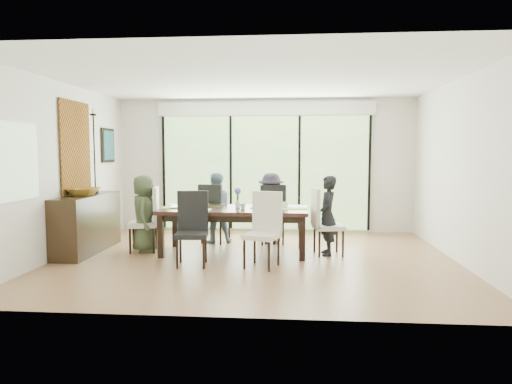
# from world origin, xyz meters

# --- Properties ---
(floor) EXTENTS (6.00, 5.00, 0.01)m
(floor) POSITION_xyz_m (0.00, 0.00, -0.01)
(floor) COLOR brown
(floor) RESTS_ON ground
(ceiling) EXTENTS (6.00, 5.00, 0.01)m
(ceiling) POSITION_xyz_m (0.00, 0.00, 2.71)
(ceiling) COLOR white
(ceiling) RESTS_ON wall_back
(wall_back) EXTENTS (6.00, 0.02, 2.70)m
(wall_back) POSITION_xyz_m (0.00, 2.51, 1.35)
(wall_back) COLOR silver
(wall_back) RESTS_ON floor
(wall_front) EXTENTS (6.00, 0.02, 2.70)m
(wall_front) POSITION_xyz_m (0.00, -2.51, 1.35)
(wall_front) COLOR beige
(wall_front) RESTS_ON floor
(wall_left) EXTENTS (0.02, 5.00, 2.70)m
(wall_left) POSITION_xyz_m (-3.01, 0.00, 1.35)
(wall_left) COLOR beige
(wall_left) RESTS_ON floor
(wall_right) EXTENTS (0.02, 5.00, 2.70)m
(wall_right) POSITION_xyz_m (3.01, 0.00, 1.35)
(wall_right) COLOR beige
(wall_right) RESTS_ON floor
(glass_doors) EXTENTS (4.20, 0.02, 2.30)m
(glass_doors) POSITION_xyz_m (0.00, 2.47, 1.20)
(glass_doors) COLOR #598C3F
(glass_doors) RESTS_ON wall_back
(blinds_header) EXTENTS (4.40, 0.06, 0.28)m
(blinds_header) POSITION_xyz_m (0.00, 2.46, 2.50)
(blinds_header) COLOR white
(blinds_header) RESTS_ON wall_back
(mullion_a) EXTENTS (0.05, 0.04, 2.30)m
(mullion_a) POSITION_xyz_m (-2.10, 2.46, 1.20)
(mullion_a) COLOR black
(mullion_a) RESTS_ON wall_back
(mullion_b) EXTENTS (0.05, 0.04, 2.30)m
(mullion_b) POSITION_xyz_m (-0.70, 2.46, 1.20)
(mullion_b) COLOR black
(mullion_b) RESTS_ON wall_back
(mullion_c) EXTENTS (0.05, 0.04, 2.30)m
(mullion_c) POSITION_xyz_m (0.70, 2.46, 1.20)
(mullion_c) COLOR black
(mullion_c) RESTS_ON wall_back
(mullion_d) EXTENTS (0.05, 0.04, 2.30)m
(mullion_d) POSITION_xyz_m (2.10, 2.46, 1.20)
(mullion_d) COLOR black
(mullion_d) RESTS_ON wall_back
(side_window) EXTENTS (0.02, 0.90, 1.00)m
(side_window) POSITION_xyz_m (-2.97, -1.20, 1.50)
(side_window) COLOR #8CAD7F
(side_window) RESTS_ON wall_left
(deck) EXTENTS (6.00, 1.80, 0.10)m
(deck) POSITION_xyz_m (0.00, 3.40, -0.05)
(deck) COLOR #4F3222
(deck) RESTS_ON ground
(rail_top) EXTENTS (6.00, 0.08, 0.06)m
(rail_top) POSITION_xyz_m (0.00, 4.20, 0.55)
(rail_top) COLOR brown
(rail_top) RESTS_ON deck
(foliage_left) EXTENTS (3.20, 3.20, 3.20)m
(foliage_left) POSITION_xyz_m (-1.80, 5.20, 1.44)
(foliage_left) COLOR #14380F
(foliage_left) RESTS_ON ground
(foliage_mid) EXTENTS (4.00, 4.00, 4.00)m
(foliage_mid) POSITION_xyz_m (0.40, 5.80, 1.80)
(foliage_mid) COLOR #14380F
(foliage_mid) RESTS_ON ground
(foliage_right) EXTENTS (2.80, 2.80, 2.80)m
(foliage_right) POSITION_xyz_m (2.20, 5.00, 1.26)
(foliage_right) COLOR #14380F
(foliage_right) RESTS_ON ground
(foliage_far) EXTENTS (3.60, 3.60, 3.60)m
(foliage_far) POSITION_xyz_m (-0.60, 6.50, 1.62)
(foliage_far) COLOR #14380F
(foliage_far) RESTS_ON ground
(table_top) EXTENTS (2.33, 1.07, 0.06)m
(table_top) POSITION_xyz_m (-0.36, 0.37, 0.70)
(table_top) COLOR black
(table_top) RESTS_ON floor
(table_apron) EXTENTS (2.14, 0.87, 0.10)m
(table_apron) POSITION_xyz_m (-0.36, 0.37, 0.61)
(table_apron) COLOR black
(table_apron) RESTS_ON floor
(table_leg_fl) EXTENTS (0.09, 0.09, 0.67)m
(table_leg_fl) POSITION_xyz_m (-1.44, -0.06, 0.34)
(table_leg_fl) COLOR black
(table_leg_fl) RESTS_ON floor
(table_leg_fr) EXTENTS (0.09, 0.09, 0.67)m
(table_leg_fr) POSITION_xyz_m (0.72, -0.06, 0.34)
(table_leg_fr) COLOR black
(table_leg_fr) RESTS_ON floor
(table_leg_bl) EXTENTS (0.09, 0.09, 0.67)m
(table_leg_bl) POSITION_xyz_m (-1.44, 0.80, 0.34)
(table_leg_bl) COLOR black
(table_leg_bl) RESTS_ON floor
(table_leg_br) EXTENTS (0.09, 0.09, 0.67)m
(table_leg_br) POSITION_xyz_m (0.72, 0.80, 0.34)
(table_leg_br) COLOR black
(table_leg_br) RESTS_ON floor
(chair_left_end) EXTENTS (0.53, 0.53, 1.07)m
(chair_left_end) POSITION_xyz_m (-1.86, 0.37, 0.53)
(chair_left_end) COLOR silver
(chair_left_end) RESTS_ON floor
(chair_right_end) EXTENTS (0.51, 0.51, 1.07)m
(chair_right_end) POSITION_xyz_m (1.14, 0.37, 0.53)
(chair_right_end) COLOR silver
(chair_right_end) RESTS_ON floor
(chair_far_left) EXTENTS (0.56, 0.56, 1.07)m
(chair_far_left) POSITION_xyz_m (-0.81, 1.22, 0.53)
(chair_far_left) COLOR black
(chair_far_left) RESTS_ON floor
(chair_far_right) EXTENTS (0.53, 0.53, 1.07)m
(chair_far_right) POSITION_xyz_m (0.19, 1.22, 0.53)
(chair_far_right) COLOR black
(chair_far_right) RESTS_ON floor
(chair_near_left) EXTENTS (0.50, 0.50, 1.07)m
(chair_near_left) POSITION_xyz_m (-0.86, -0.50, 0.53)
(chair_near_left) COLOR black
(chair_near_left) RESTS_ON floor
(chair_near_right) EXTENTS (0.56, 0.56, 1.07)m
(chair_near_right) POSITION_xyz_m (0.14, -0.50, 0.53)
(chair_near_right) COLOR white
(chair_near_right) RESTS_ON floor
(person_left_end) EXTENTS (0.47, 0.64, 1.25)m
(person_left_end) POSITION_xyz_m (-1.84, 0.37, 0.63)
(person_left_end) COLOR #3F4C33
(person_left_end) RESTS_ON floor
(person_right_end) EXTENTS (0.42, 0.62, 1.25)m
(person_right_end) POSITION_xyz_m (1.12, 0.37, 0.63)
(person_right_end) COLOR black
(person_right_end) RESTS_ON floor
(person_far_left) EXTENTS (0.66, 0.50, 1.25)m
(person_far_left) POSITION_xyz_m (-0.81, 1.20, 0.63)
(person_far_left) COLOR slate
(person_far_left) RESTS_ON floor
(person_far_right) EXTENTS (0.62, 0.42, 1.25)m
(person_far_right) POSITION_xyz_m (0.19, 1.20, 0.63)
(person_far_right) COLOR #272132
(person_far_right) RESTS_ON floor
(placemat_left) EXTENTS (0.43, 0.31, 0.01)m
(placemat_left) POSITION_xyz_m (-1.31, 0.37, 0.73)
(placemat_left) COLOR #8FC747
(placemat_left) RESTS_ON table_top
(placemat_right) EXTENTS (0.43, 0.31, 0.01)m
(placemat_right) POSITION_xyz_m (0.59, 0.37, 0.73)
(placemat_right) COLOR #97BC43
(placemat_right) RESTS_ON table_top
(placemat_far_l) EXTENTS (0.43, 0.31, 0.01)m
(placemat_far_l) POSITION_xyz_m (-0.81, 0.77, 0.73)
(placemat_far_l) COLOR #79A73B
(placemat_far_l) RESTS_ON table_top
(placemat_far_r) EXTENTS (0.43, 0.31, 0.01)m
(placemat_far_r) POSITION_xyz_m (0.19, 0.77, 0.73)
(placemat_far_r) COLOR #7CA73B
(placemat_far_r) RESTS_ON table_top
(placemat_paper) EXTENTS (0.43, 0.31, 0.01)m
(placemat_paper) POSITION_xyz_m (-0.91, 0.07, 0.73)
(placemat_paper) COLOR white
(placemat_paper) RESTS_ON table_top
(tablet_far_l) EXTENTS (0.25, 0.17, 0.01)m
(tablet_far_l) POSITION_xyz_m (-0.71, 0.72, 0.74)
(tablet_far_l) COLOR black
(tablet_far_l) RESTS_ON table_top
(tablet_far_r) EXTENTS (0.23, 0.17, 0.01)m
(tablet_far_r) POSITION_xyz_m (0.14, 0.72, 0.74)
(tablet_far_r) COLOR black
(tablet_far_r) RESTS_ON table_top
(papers) EXTENTS (0.29, 0.21, 0.00)m
(papers) POSITION_xyz_m (0.34, 0.32, 0.73)
(papers) COLOR white
(papers) RESTS_ON table_top
(platter_base) EXTENTS (0.25, 0.25, 0.02)m
(platter_base) POSITION_xyz_m (-0.91, 0.07, 0.75)
(platter_base) COLOR white
(platter_base) RESTS_ON table_top
(platter_snacks) EXTENTS (0.19, 0.19, 0.01)m
(platter_snacks) POSITION_xyz_m (-0.91, 0.07, 0.76)
(platter_snacks) COLOR orange
(platter_snacks) RESTS_ON table_top
(vase) EXTENTS (0.08, 0.08, 0.12)m
(vase) POSITION_xyz_m (-0.31, 0.42, 0.79)
(vase) COLOR silver
(vase) RESTS_ON table_top
(hyacinth_stems) EXTENTS (0.04, 0.04, 0.16)m
(hyacinth_stems) POSITION_xyz_m (-0.31, 0.42, 0.90)
(hyacinth_stems) COLOR #337226
(hyacinth_stems) RESTS_ON table_top
(hyacinth_blooms) EXTENTS (0.11, 0.11, 0.11)m
(hyacinth_blooms) POSITION_xyz_m (-0.31, 0.42, 1.00)
(hyacinth_blooms) COLOR #6455D5
(hyacinth_blooms) RESTS_ON table_top
(laptop) EXTENTS (0.37, 0.30, 0.03)m
(laptop) POSITION_xyz_m (-1.21, 0.27, 0.74)
(laptop) COLOR silver
(laptop) RESTS_ON table_top
(cup_a) EXTENTS (0.17, 0.17, 0.09)m
(cup_a) POSITION_xyz_m (-1.06, 0.52, 0.78)
(cup_a) COLOR white
(cup_a) RESTS_ON table_top
(cup_b) EXTENTS (0.12, 0.12, 0.09)m
(cup_b) POSITION_xyz_m (-0.21, 0.27, 0.77)
(cup_b) COLOR white
(cup_b) RESTS_ON table_top
(cup_c) EXTENTS (0.17, 0.17, 0.09)m
(cup_c) POSITION_xyz_m (0.44, 0.47, 0.78)
(cup_c) COLOR white
(cup_c) RESTS_ON table_top
(book) EXTENTS (0.18, 0.24, 0.02)m
(book) POSITION_xyz_m (-0.11, 0.42, 0.74)
(book) COLOR white
(book) RESTS_ON table_top
(sideboard) EXTENTS (0.47, 1.65, 0.93)m
(sideboard) POSITION_xyz_m (-2.76, 0.27, 0.47)
(sideboard) COLOR black
(sideboard) RESTS_ON floor
(bowl) EXTENTS (0.49, 0.49, 0.12)m
(bowl) POSITION_xyz_m (-2.76, 0.17, 0.99)
(bowl) COLOR brown
(bowl) RESTS_ON sideboard
(candlestick_base) EXTENTS (0.10, 0.10, 0.04)m
(candlestick_base) POSITION_xyz_m (-2.76, 0.62, 0.95)
(candlestick_base) COLOR black
(candlestick_base) RESTS_ON sideboard
(candlestick_shaft) EXTENTS (0.02, 0.02, 1.29)m
(candlestick_shaft) POSITION_xyz_m (-2.76, 0.62, 1.60)
(candlestick_shaft) COLOR black
(candlestick_shaft) RESTS_ON sideboard
(candlestick_pan) EXTENTS (0.10, 0.10, 0.03)m
(candlestick_pan) POSITION_xyz_m (-2.76, 0.62, 2.24)
(candlestick_pan) COLOR black
(candlestick_pan) RESTS_ON sideboard
(candle) EXTENTS (0.04, 0.04, 0.10)m
(candle) POSITION_xyz_m (-2.76, 0.62, 2.31)
(candle) COLOR silver
(candle) RESTS_ON sideboard
(tapestry) EXTENTS (0.02, 1.00, 1.50)m
(tapestry) POSITION_xyz_m (-2.97, 0.40, 1.70)
(tapestry) COLOR #975315
(tapestry) RESTS_ON wall_left
(art_frame) EXTENTS (0.03, 0.55, 0.65)m
(art_frame) POSITION_xyz_m (-2.97, 1.70, 1.75)
(art_frame) COLOR black
(art_frame) RESTS_ON wall_left
(art_canvas) EXTENTS (0.01, 0.45, 0.55)m
(art_canvas) POSITION_xyz_m (-2.95, 1.70, 1.75)
(art_canvas) COLOR #17454A
(art_canvas) RESTS_ON wall_left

